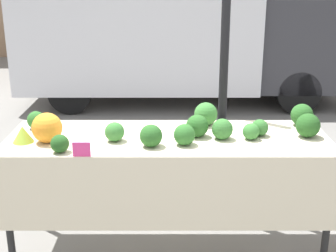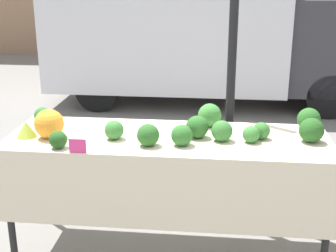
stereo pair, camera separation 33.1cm
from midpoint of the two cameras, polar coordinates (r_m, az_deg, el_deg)
ground_plane at (r=3.74m, az=-2.61°, el=-14.64°), size 40.00×40.00×0.00m
tent_pole at (r=3.77m, az=4.30°, el=6.07°), size 0.07×0.07×2.48m
parked_truck at (r=7.74m, az=-0.57°, el=11.92°), size 5.11×2.27×2.19m
market_table at (r=3.31m, az=-2.87°, el=-3.65°), size 2.30×0.78×0.91m
orange_cauliflower at (r=3.34m, az=-17.31°, el=-0.26°), size 0.21×0.21×0.21m
romanesco_head at (r=3.41m, az=-19.98°, el=-0.99°), size 0.14×0.14×0.12m
broccoli_head_0 at (r=3.40m, az=14.07°, el=0.02°), size 0.17×0.17×0.17m
broccoli_head_1 at (r=3.13m, az=-5.12°, el=-1.24°), size 0.15×0.15×0.15m
broccoli_head_2 at (r=3.67m, az=-18.30°, el=0.66°), size 0.13×0.13×0.13m
broccoli_head_3 at (r=3.31m, az=0.72°, el=-0.04°), size 0.16×0.16×0.16m
broccoli_head_4 at (r=3.15m, az=-0.98°, el=-1.12°), size 0.15×0.15×0.15m
broccoli_head_5 at (r=3.27m, az=3.78°, el=-0.43°), size 0.15×0.15×0.15m
broccoli_head_6 at (r=3.37m, az=8.39°, el=-0.25°), size 0.12×0.12×0.12m
broccoli_head_7 at (r=3.28m, az=7.27°, el=-0.72°), size 0.12×0.12×0.12m
broccoli_head_8 at (r=3.27m, az=-9.43°, el=-0.76°), size 0.14×0.14×0.14m
broccoli_head_9 at (r=3.65m, az=13.55°, el=1.28°), size 0.17×0.17×0.17m
broccoli_head_10 at (r=3.15m, az=-16.02°, el=-2.14°), size 0.12×0.12×0.12m
broccoli_head_11 at (r=3.56m, az=1.99°, el=1.44°), size 0.18×0.18×0.18m
price_sign at (r=3.05m, az=-13.59°, el=-2.85°), size 0.11×0.01×0.10m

